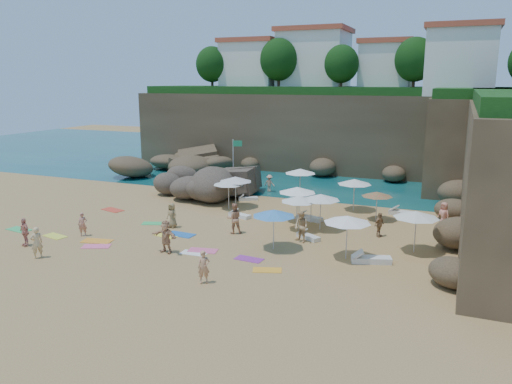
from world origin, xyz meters
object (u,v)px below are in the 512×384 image
at_px(person_stand_0, 83,224).
at_px(person_stand_4, 444,215).
at_px(person_stand_6, 37,243).
at_px(lounger_0, 248,199).
at_px(person_stand_1, 234,218).
at_px(parasol_2, 297,190).
at_px(parasol_1, 300,171).
at_px(person_stand_3, 379,225).
at_px(person_stand_5, 199,184).
at_px(rock_outcrop, 200,194).
at_px(parasol_0, 229,182).
at_px(flag_pole, 235,158).
at_px(person_stand_2, 269,183).

relative_size(person_stand_0, person_stand_4, 0.86).
bearing_deg(person_stand_6, lounger_0, -164.39).
distance_m(person_stand_1, person_stand_4, 13.64).
relative_size(parasol_2, person_stand_1, 1.31).
bearing_deg(parasol_1, person_stand_3, -47.08).
bearing_deg(person_stand_5, parasol_2, -53.56).
relative_size(rock_outcrop, person_stand_3, 4.75).
relative_size(parasol_0, person_stand_5, 1.33).
distance_m(parasol_1, person_stand_6, 21.15).
bearing_deg(lounger_0, person_stand_3, -57.02).
bearing_deg(person_stand_5, person_stand_4, -36.14).
relative_size(person_stand_3, person_stand_6, 0.87).
bearing_deg(parasol_0, person_stand_1, -61.43).
xyz_separation_m(flag_pole, person_stand_0, (-3.00, -15.97, -2.09)).
xyz_separation_m(lounger_0, person_stand_5, (-4.68, 0.40, 0.75)).
bearing_deg(person_stand_3, person_stand_1, 133.04).
bearing_deg(parasol_2, parasol_1, 105.78).
xyz_separation_m(parasol_1, person_stand_0, (-9.28, -15.10, -1.46)).
relative_size(person_stand_0, person_stand_2, 1.00).
relative_size(parasol_2, person_stand_0, 1.71).
relative_size(parasol_2, person_stand_3, 1.67).
xyz_separation_m(flag_pole, parasol_2, (8.24, -7.79, -0.63)).
bearing_deg(person_stand_0, person_stand_5, 55.72).
relative_size(person_stand_2, person_stand_5, 0.85).
height_order(parasol_0, person_stand_0, parasol_0).
bearing_deg(person_stand_5, parasol_0, -66.41).
xyz_separation_m(rock_outcrop, person_stand_5, (-0.03, -0.03, 0.88)).
relative_size(parasol_0, parasol_2, 0.91).
xyz_separation_m(parasol_0, person_stand_2, (0.74, 6.65, -1.28)).
height_order(person_stand_0, person_stand_5, person_stand_5).
relative_size(flag_pole, person_stand_1, 2.28).
bearing_deg(person_stand_1, person_stand_6, 13.96).
relative_size(lounger_0, person_stand_1, 0.81).
xyz_separation_m(person_stand_0, person_stand_5, (1.03, 13.00, 0.13)).
height_order(parasol_2, person_stand_5, parasol_2).
height_order(rock_outcrop, person_stand_1, person_stand_1).
distance_m(person_stand_2, person_stand_4, 15.52).
bearing_deg(parasol_2, person_stand_0, -143.97).
distance_m(flag_pole, lounger_0, 5.10).
relative_size(person_stand_5, person_stand_6, 1.01).
height_order(person_stand_2, person_stand_5, person_stand_5).
height_order(lounger_0, person_stand_3, person_stand_3).
xyz_separation_m(parasol_1, parasol_2, (1.96, -6.93, 0.01)).
bearing_deg(person_stand_0, rock_outcrop, 55.61).
xyz_separation_m(person_stand_3, person_stand_5, (-15.94, 6.17, 0.11)).
bearing_deg(parasol_1, person_stand_1, -94.43).
bearing_deg(person_stand_5, person_stand_1, -78.62).
distance_m(person_stand_2, person_stand_3, 14.26).
distance_m(parasol_0, person_stand_5, 5.75).
distance_m(person_stand_0, person_stand_3, 18.30).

